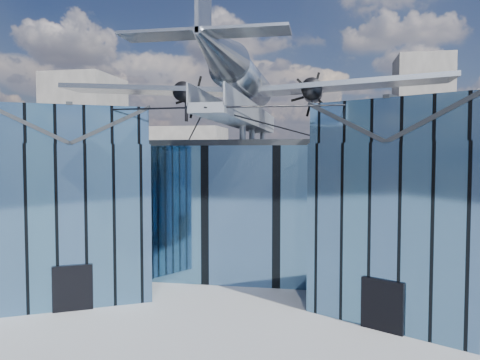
# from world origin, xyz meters

# --- Properties ---
(ground_plane) EXTENTS (120.00, 120.00, 0.00)m
(ground_plane) POSITION_xyz_m (0.00, 0.00, 0.00)
(ground_plane) COLOR gray
(museum) EXTENTS (32.88, 24.50, 17.60)m
(museum) POSITION_xyz_m (0.00, 5.82, 5.54)
(museum) COLOR teal
(museum) RESTS_ON ground
(bg_towers) EXTENTS (77.00, 24.50, 26.00)m
(bg_towers) POSITION_xyz_m (1.45, 50.49, 10.01)
(bg_towers) COLOR slate
(bg_towers) RESTS_ON ground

